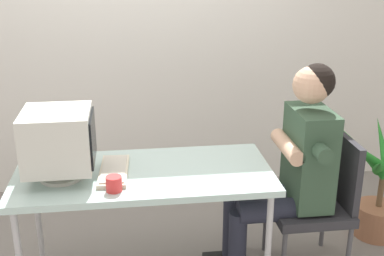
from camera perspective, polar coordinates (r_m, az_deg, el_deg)
The scene contains 8 objects.
wall_back at distance 4.02m, azimuth -2.32°, elevation 13.66°, with size 8.00×0.10×3.00m, color silver.
desk at distance 2.86m, azimuth -5.53°, elevation -5.93°, with size 1.46×0.68×0.74m.
crt_monitor at distance 2.76m, azimuth -15.06°, elevation -1.38°, with size 0.37×0.36×0.39m.
keyboard at distance 2.84m, azimuth -8.96°, elevation -4.84°, with size 0.18×0.42×0.03m.
office_chair at distance 3.20m, azimuth 14.41°, elevation -7.74°, with size 0.46×0.46×0.88m.
person_seated at distance 3.03m, azimuth 11.42°, elevation -4.00°, with size 0.73×0.58×1.33m.
potted_plant at distance 3.72m, azimuth 20.71°, elevation -6.63°, with size 0.76×0.79×0.85m.
desk_mug at distance 2.63m, azimuth -8.95°, elevation -6.32°, with size 0.08×0.09×0.08m.
Camera 1 is at (-0.06, -2.58, 1.93)m, focal length 46.44 mm.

